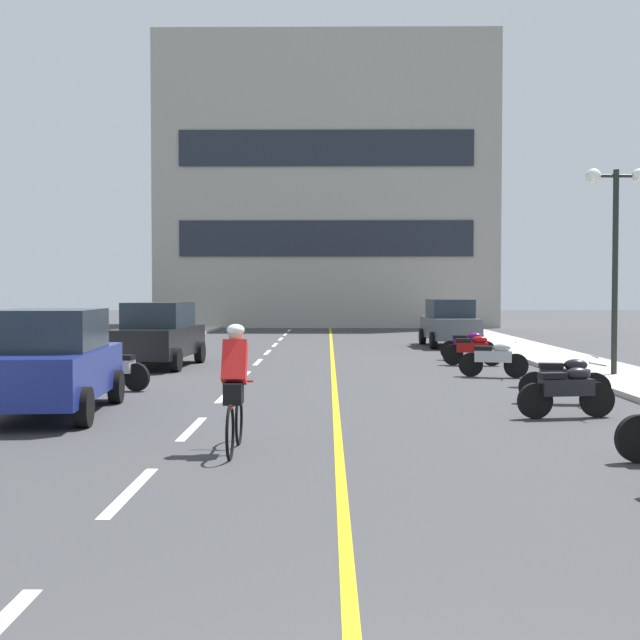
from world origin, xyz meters
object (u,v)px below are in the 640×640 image
Objects in this scene: parked_car_near at (51,362)px; cyclist_rider at (235,385)px; parked_car_far at (450,323)px; motorcycle_7 at (494,358)px; street_lamp_mid at (616,223)px; motorcycle_8 at (473,349)px; motorcycle_9 at (468,345)px; parked_car_mid at (159,334)px; motorcycle_6 at (113,368)px; motorcycle_5 at (565,379)px; motorcycle_4 at (567,390)px.

parked_car_near is 4.79m from cyclist_rider.
parked_car_far reaches higher than motorcycle_7.
street_lamp_mid is 13.44m from parked_car_near.
motorcycle_8 is 1.00× the size of motorcycle_9.
parked_car_mid is at bearing 106.06° from cyclist_rider.
motorcycle_6 is at bearing -88.49° from parked_car_mid.
parked_car_mid reaches higher than motorcycle_5.
street_lamp_mid is 2.93× the size of motorcycle_5.
motorcycle_7 and motorcycle_8 have the same top height.
parked_car_near is 9.39m from motorcycle_5.
cyclist_rider is at bearing -113.01° from motorcycle_8.
parked_car_mid is 2.54× the size of motorcycle_5.
parked_car_near is at bearing -92.57° from motorcycle_6.
motorcycle_8 is at bearing 66.99° from cyclist_rider.
street_lamp_mid reaches higher than motorcycle_9.
parked_car_near is at bearing -118.23° from parked_car_far.
parked_car_far is at bearing 86.19° from motorcycle_8.
motorcycle_9 is at bearing 41.16° from motorcycle_6.
motorcycle_9 is at bearing 14.41° from parked_car_mid.
street_lamp_mid is at bearing -79.15° from parked_car_far.
parked_car_far is 17.98m from motorcycle_4.
motorcycle_8 is (8.92, 0.49, -0.44)m from parked_car_mid.
motorcycle_6 is 0.99× the size of motorcycle_7.
motorcycle_4 and motorcycle_7 have the same top height.
motorcycle_8 is (-2.79, 3.58, -3.30)m from street_lamp_mid.
motorcycle_7 is at bearing -92.98° from parked_car_far.
motorcycle_7 is at bearing 35.14° from parked_car_near.
street_lamp_mid is 1.17× the size of parked_car_far.
parked_car_mid is 12.73m from cyclist_rider.
street_lamp_mid reaches higher than cyclist_rider.
street_lamp_mid reaches higher than parked_car_far.
street_lamp_mid reaches higher than parked_car_near.
motorcycle_5 is (-2.46, -4.44, -3.30)m from street_lamp_mid.
motorcycle_6 is at bearing 156.22° from motorcycle_4.
cyclist_rider reaches higher than motorcycle_6.
motorcycle_7 is (-0.38, 4.79, 0.00)m from motorcycle_5.
motorcycle_7 is 5.09m from motorcycle_9.
parked_car_near and parked_car_far have the same top height.
motorcycle_7 is at bearing -17.20° from parked_car_mid.
motorcycle_6 is at bearing -145.69° from motorcycle_8.
motorcycle_9 is 15.62m from cyclist_rider.
motorcycle_8 is 1.86m from motorcycle_9.
motorcycle_8 is at bearing 92.37° from motorcycle_5.
street_lamp_mid is 2.95× the size of motorcycle_8.
motorcycle_6 is at bearing -168.23° from street_lamp_mid.
parked_car_far is 2.40× the size of cyclist_rider.
parked_car_near is 10.88m from motorcycle_7.
motorcycle_9 is (0.24, 5.09, 0.00)m from motorcycle_7.
motorcycle_6 is 0.98× the size of motorcycle_9.
motorcycle_7 is (0.10, 6.56, 0.00)m from motorcycle_4.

